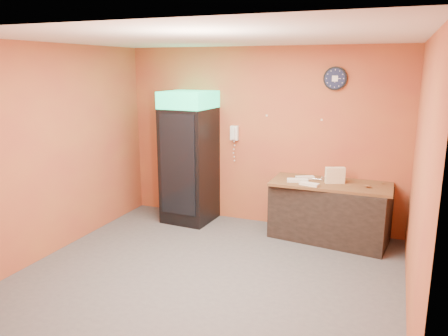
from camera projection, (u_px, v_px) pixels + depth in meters
The scene contains 15 objects.
floor at pixel (211, 272), 5.42m from camera, with size 4.50×4.50×0.00m, color #47474C.
back_wall at pixel (260, 137), 6.91m from camera, with size 4.50×0.02×2.80m, color #B46332.
left_wall at pixel (58, 149), 5.91m from camera, with size 0.02×4.00×2.80m, color #B46332.
right_wall at pixel (420, 181), 4.29m from camera, with size 0.02×4.00×2.80m, color #B46332.
ceiling at pixel (209, 38), 4.78m from camera, with size 4.50×4.00×0.02m, color white.
beverage_cooler at pixel (188, 159), 7.02m from camera, with size 0.78×0.79×2.12m.
prep_counter at pixel (329, 212), 6.38m from camera, with size 1.65×0.73×0.82m, color black.
wall_clock at pixel (335, 78), 6.27m from camera, with size 0.34×0.06×0.34m.
wall_phone at pixel (234, 133), 7.00m from camera, with size 0.13×0.11×0.23m.
butcher_paper at pixel (331, 184), 6.28m from camera, with size 1.69×0.76×0.04m, color brown.
sub_roll_stack at pixel (335, 175), 6.23m from camera, with size 0.29×0.19×0.23m.
wrapped_sandwich_left at pixel (298, 180), 6.32m from camera, with size 0.30×0.12×0.04m, color silver.
wrapped_sandwich_mid at pixel (309, 184), 6.12m from camera, with size 0.27×0.11×0.04m, color silver.
wrapped_sandwich_right at pixel (305, 178), 6.48m from camera, with size 0.27×0.11×0.04m, color silver.
kitchen_tool at pixel (323, 178), 6.39m from camera, with size 0.06×0.06×0.06m, color silver.
Camera 1 is at (1.99, -4.57, 2.50)m, focal length 35.00 mm.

